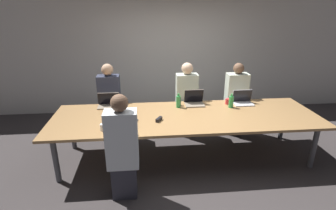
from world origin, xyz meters
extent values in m
plane|color=#383333|center=(0.00, 0.00, 0.00)|extent=(24.00, 24.00, 0.00)
cube|color=beige|center=(0.00, 2.24, 1.40)|extent=(12.00, 0.06, 2.80)
cube|color=#9E7547|center=(0.00, 0.00, 0.74)|extent=(4.21, 1.32, 0.04)
cylinder|color=#4C4C51|center=(-1.92, -0.48, 0.36)|extent=(0.08, 0.08, 0.72)
cylinder|color=#4C4C51|center=(1.92, -0.48, 0.36)|extent=(0.08, 0.08, 0.72)
cylinder|color=#4C4C51|center=(-1.92, 0.48, 0.36)|extent=(0.08, 0.08, 0.72)
cylinder|color=#4C4C51|center=(1.92, 0.48, 0.36)|extent=(0.08, 0.08, 0.72)
cube|color=gray|center=(-1.01, -0.44, 0.77)|extent=(0.31, 0.21, 0.02)
cube|color=gray|center=(-1.01, -0.54, 0.88)|extent=(0.32, 0.04, 0.21)
cube|color=black|center=(-1.01, -0.53, 0.88)|extent=(0.31, 0.04, 0.21)
cube|color=#2D2D38|center=(-0.95, -0.85, 0.23)|extent=(0.32, 0.24, 0.45)
cube|color=silver|center=(-0.95, -0.85, 0.83)|extent=(0.40, 0.24, 0.76)
sphere|color=brown|center=(-0.95, -0.85, 1.31)|extent=(0.21, 0.21, 0.21)
cylinder|color=white|center=(-1.24, -0.42, 0.80)|extent=(0.07, 0.07, 0.10)
cube|color=gray|center=(-1.27, 0.48, 0.77)|extent=(0.36, 0.22, 0.02)
cube|color=gray|center=(-1.27, 0.58, 0.88)|extent=(0.36, 0.06, 0.22)
cube|color=black|center=(-1.27, 0.57, 0.88)|extent=(0.36, 0.06, 0.22)
cube|color=#2D2D38|center=(-1.30, 0.92, 0.23)|extent=(0.32, 0.24, 0.45)
cube|color=#33384C|center=(-1.30, 0.92, 0.83)|extent=(0.40, 0.24, 0.76)
sphere|color=tan|center=(-1.30, 0.92, 1.31)|extent=(0.22, 0.22, 0.22)
cube|color=gray|center=(0.22, 0.44, 0.77)|extent=(0.33, 0.24, 0.02)
cube|color=gray|center=(0.22, 0.54, 0.90)|extent=(0.34, 0.07, 0.24)
cube|color=black|center=(0.22, 0.53, 0.89)|extent=(0.33, 0.07, 0.24)
cube|color=#2D2D38|center=(0.15, 0.88, 0.23)|extent=(0.32, 0.24, 0.45)
cube|color=beige|center=(0.15, 0.88, 0.83)|extent=(0.40, 0.24, 0.76)
sphere|color=beige|center=(0.15, 0.88, 1.31)|extent=(0.21, 0.21, 0.21)
cylinder|color=#232328|center=(-0.06, 0.46, 0.81)|extent=(0.08, 0.08, 0.10)
cylinder|color=green|center=(-0.07, 0.37, 0.86)|extent=(0.08, 0.08, 0.20)
cylinder|color=green|center=(-0.07, 0.37, 0.98)|extent=(0.03, 0.03, 0.04)
cube|color=silver|center=(1.09, 0.39, 0.77)|extent=(0.34, 0.22, 0.02)
cube|color=silver|center=(1.09, 0.50, 0.89)|extent=(0.34, 0.05, 0.22)
cube|color=black|center=(1.09, 0.49, 0.89)|extent=(0.34, 0.05, 0.22)
cube|color=#2D2D38|center=(1.10, 0.83, 0.23)|extent=(0.32, 0.24, 0.45)
cube|color=beige|center=(1.10, 0.83, 0.83)|extent=(0.40, 0.24, 0.76)
sphere|color=brown|center=(1.10, 0.83, 1.31)|extent=(0.20, 0.20, 0.20)
cylinder|color=red|center=(0.81, 0.44, 0.81)|extent=(0.08, 0.08, 0.10)
cylinder|color=green|center=(0.82, 0.28, 0.85)|extent=(0.08, 0.08, 0.20)
cylinder|color=green|center=(0.82, 0.28, 0.97)|extent=(0.04, 0.04, 0.04)
cube|color=black|center=(-0.44, -0.17, 0.78)|extent=(0.11, 0.15, 0.05)
cube|color=#232328|center=(-0.86, -0.15, 0.77)|extent=(0.21, 0.19, 0.02)
camera|label=1|loc=(-0.65, -3.79, 2.38)|focal=28.00mm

